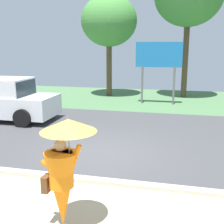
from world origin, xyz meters
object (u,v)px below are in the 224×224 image
object	(u,v)px
pickup_truck	(0,100)
tree_right_mid	(109,21)
monk_pedestrian	(63,171)
roadside_billboard	(159,59)

from	to	relation	value
pickup_truck	tree_right_mid	xyz separation A→B (m)	(3.30, 7.48, 3.95)
monk_pedestrian	pickup_truck	distance (m)	9.19
monk_pedestrian	pickup_truck	size ratio (longest dim) A/B	0.41
monk_pedestrian	roadside_billboard	size ratio (longest dim) A/B	0.61
monk_pedestrian	tree_right_mid	bearing A→B (deg)	84.04
pickup_truck	roadside_billboard	world-z (taller)	roadside_billboard
monk_pedestrian	roadside_billboard	xyz separation A→B (m)	(0.76, 12.26, 1.45)
roadside_billboard	tree_right_mid	distance (m)	4.67
pickup_truck	tree_right_mid	bearing A→B (deg)	74.22
monk_pedestrian	pickup_truck	world-z (taller)	monk_pedestrian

